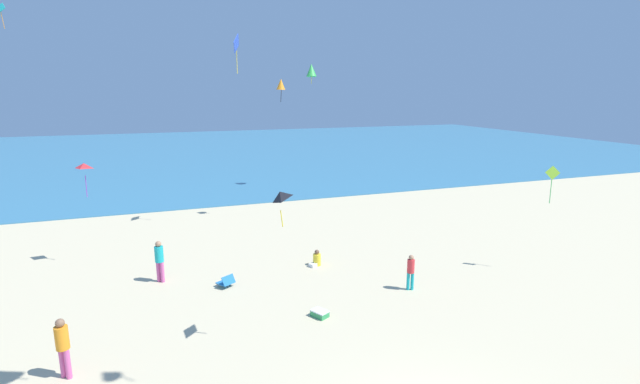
% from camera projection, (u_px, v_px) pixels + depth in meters
% --- Properties ---
extents(ground_plane, '(120.00, 120.00, 0.00)m').
position_uv_depth(ground_plane, '(303.00, 280.00, 19.12)').
color(ground_plane, beige).
extents(ocean_water, '(120.00, 60.00, 0.05)m').
position_uv_depth(ocean_water, '(200.00, 152.00, 59.19)').
color(ocean_water, teal).
rests_on(ocean_water, ground_plane).
extents(beach_chair_near_camera, '(0.79, 0.80, 0.50)m').
position_uv_depth(beach_chair_near_camera, '(226.00, 281.00, 18.40)').
color(beach_chair_near_camera, '#2370B2').
rests_on(beach_chair_near_camera, ground_plane).
extents(cooler_box, '(0.63, 0.70, 0.23)m').
position_uv_depth(cooler_box, '(320.00, 313.00, 15.99)').
color(cooler_box, '#339956').
rests_on(cooler_box, ground_plane).
extents(person_0, '(0.49, 0.49, 1.74)m').
position_uv_depth(person_0, '(63.00, 344.00, 12.40)').
color(person_0, '#D8599E').
rests_on(person_0, ground_plane).
extents(person_1, '(0.49, 0.49, 1.74)m').
position_uv_depth(person_1, '(159.00, 258.00, 18.72)').
color(person_1, '#D8599E').
rests_on(person_1, ground_plane).
extents(person_2, '(0.65, 0.53, 0.73)m').
position_uv_depth(person_2, '(316.00, 260.00, 20.64)').
color(person_2, yellow).
rests_on(person_2, ground_plane).
extents(person_4, '(0.37, 0.37, 1.44)m').
position_uv_depth(person_4, '(411.00, 270.00, 18.00)').
color(person_4, '#19ADB2').
rests_on(person_4, ground_plane).
extents(kite_orange, '(0.70, 0.69, 1.32)m').
position_uv_depth(kite_orange, '(281.00, 84.00, 26.58)').
color(kite_orange, orange).
extents(kite_green, '(0.94, 1.01, 1.53)m').
position_uv_depth(kite_green, '(311.00, 70.00, 35.26)').
color(kite_green, green).
extents(kite_teal, '(0.54, 0.35, 1.47)m').
position_uv_depth(kite_teal, '(1.00, 9.00, 27.38)').
color(kite_teal, '#1EADAD').
extents(kite_lime, '(0.53, 0.32, 1.59)m').
position_uv_depth(kite_lime, '(552.00, 175.00, 19.24)').
color(kite_lime, '#99DB33').
extents(kite_black, '(0.73, 0.81, 1.14)m').
position_uv_depth(kite_black, '(280.00, 196.00, 13.25)').
color(kite_black, black).
extents(kite_red, '(0.77, 0.68, 1.50)m').
position_uv_depth(kite_red, '(84.00, 166.00, 19.96)').
color(kite_red, red).
extents(kite_blue, '(0.46, 0.96, 2.06)m').
position_uv_depth(kite_blue, '(236.00, 44.00, 24.45)').
color(kite_blue, blue).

